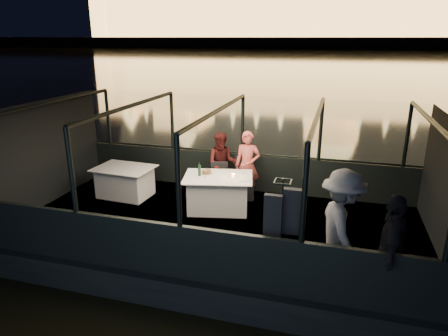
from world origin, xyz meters
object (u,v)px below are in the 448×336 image
(coat_stand, at_px, (281,229))
(person_woman_coral, at_px, (247,167))
(dining_table_central, at_px, (218,193))
(dining_table_aft, at_px, (125,180))
(person_man_maroon, at_px, (222,164))
(passenger_dark, at_px, (391,246))
(passenger_stripe, at_px, (341,231))
(chair_port_right, at_px, (243,180))
(wine_bottle, at_px, (199,169))
(chair_port_left, at_px, (217,180))

(coat_stand, height_order, person_woman_coral, coat_stand)
(person_woman_coral, bearing_deg, dining_table_central, -122.28)
(coat_stand, distance_m, person_woman_coral, 3.40)
(dining_table_aft, distance_m, person_man_maroon, 2.32)
(dining_table_aft, height_order, passenger_dark, passenger_dark)
(dining_table_central, xyz_separation_m, passenger_stripe, (2.53, -2.04, 0.47))
(passenger_stripe, bearing_deg, dining_table_central, 34.51)
(chair_port_right, bearing_deg, passenger_dark, -70.44)
(dining_table_central, distance_m, passenger_dark, 3.99)
(dining_table_aft, height_order, person_man_maroon, person_man_maroon)
(passenger_dark, distance_m, wine_bottle, 4.26)
(person_man_maroon, xyz_separation_m, wine_bottle, (-0.21, -1.00, 0.17))
(chair_port_right, relative_size, coat_stand, 0.57)
(person_man_maroon, height_order, passenger_stripe, passenger_stripe)
(chair_port_left, relative_size, person_man_maroon, 0.56)
(dining_table_central, relative_size, dining_table_aft, 1.09)
(wine_bottle, bearing_deg, coat_stand, -47.65)
(coat_stand, relative_size, wine_bottle, 5.72)
(chair_port_right, height_order, wine_bottle, wine_bottle)
(dining_table_central, distance_m, passenger_stripe, 3.28)
(passenger_stripe, xyz_separation_m, wine_bottle, (-2.93, 1.99, 0.06))
(coat_stand, xyz_separation_m, person_woman_coral, (-1.22, 3.17, -0.15))
(passenger_dark, bearing_deg, person_woman_coral, -131.03)
(person_man_maroon, bearing_deg, chair_port_right, -26.91)
(dining_table_central, xyz_separation_m, wine_bottle, (-0.40, -0.05, 0.53))
(dining_table_aft, distance_m, coat_stand, 4.74)
(dining_table_central, bearing_deg, chair_port_right, 65.96)
(chair_port_right, relative_size, passenger_stripe, 0.53)
(passenger_stripe, distance_m, passenger_dark, 0.74)
(dining_table_aft, bearing_deg, person_man_maroon, 20.14)
(coat_stand, height_order, passenger_stripe, passenger_stripe)
(dining_table_central, height_order, chair_port_left, chair_port_left)
(chair_port_right, xyz_separation_m, person_man_maroon, (-0.54, 0.15, 0.30))
(passenger_stripe, xyz_separation_m, passenger_dark, (0.67, -0.30, 0.00))
(chair_port_right, bearing_deg, wine_bottle, -154.34)
(dining_table_central, xyz_separation_m, coat_stand, (1.67, -2.32, 0.51))
(dining_table_central, distance_m, dining_table_aft, 2.34)
(dining_table_aft, xyz_separation_m, chair_port_right, (2.69, 0.63, 0.06))
(dining_table_central, xyz_separation_m, chair_port_left, (-0.20, 0.59, 0.06))
(chair_port_left, bearing_deg, passenger_stripe, -63.51)
(dining_table_central, height_order, passenger_dark, passenger_dark)
(chair_port_left, distance_m, passenger_stripe, 3.81)
(dining_table_aft, xyz_separation_m, wine_bottle, (1.93, -0.21, 0.53))
(dining_table_aft, distance_m, wine_bottle, 2.02)
(chair_port_left, distance_m, wine_bottle, 0.82)
(dining_table_aft, xyz_separation_m, person_woman_coral, (2.78, 0.69, 0.36))
(dining_table_aft, distance_m, person_woman_coral, 2.89)
(coat_stand, bearing_deg, chair_port_right, 112.89)
(passenger_stripe, relative_size, wine_bottle, 6.11)
(person_man_maroon, bearing_deg, passenger_dark, -55.07)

